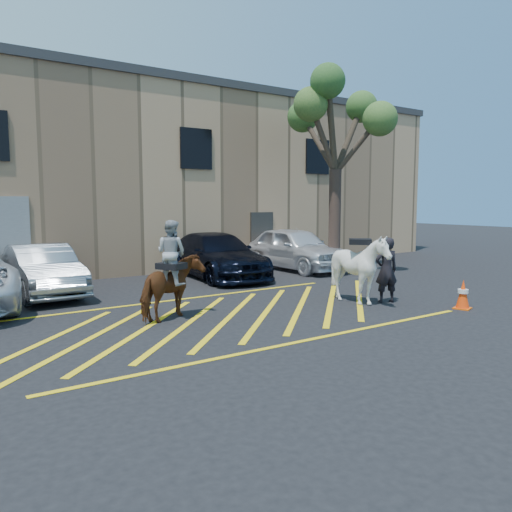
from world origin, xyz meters
TOP-DOWN VIEW (x-y plane):
  - ground at (0.00, 0.00)m, footprint 90.00×90.00m
  - car_silver_sedan at (-2.96, 4.94)m, footprint 1.57×4.37m
  - car_blue_suv at (2.80, 5.14)m, footprint 2.61×5.45m
  - car_white_suv at (6.29, 5.16)m, footprint 2.10×4.92m
  - handler at (4.26, -1.19)m, footprint 0.73×0.60m
  - warehouse at (-0.01, 11.99)m, footprint 32.42×10.20m
  - hatching_zone at (-0.00, -0.30)m, footprint 12.60×5.12m
  - mounted_bay at (-1.17, 0.26)m, footprint 1.86×1.49m
  - saddled_white at (3.55, -0.92)m, footprint 2.20×2.21m
  - traffic_cone at (5.22, -2.81)m, footprint 0.48×0.48m
  - tree at (6.95, 3.65)m, footprint 3.99×4.37m

SIDE VIEW (x-z plane):
  - ground at x=0.00m, z-range 0.00..0.00m
  - hatching_zone at x=0.00m, z-range 0.00..0.01m
  - traffic_cone at x=5.22m, z-range 0.00..0.73m
  - car_silver_sedan at x=-2.96m, z-range 0.00..1.43m
  - car_blue_suv at x=2.80m, z-range 0.00..1.53m
  - car_white_suv at x=6.29m, z-range 0.00..1.66m
  - handler at x=4.26m, z-range 0.00..1.71m
  - mounted_bay at x=-1.17m, z-range -0.21..2.02m
  - saddled_white at x=3.55m, z-range 0.01..1.82m
  - warehouse at x=-0.01m, z-range 0.00..7.30m
  - tree at x=6.95m, z-range 2.04..9.35m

